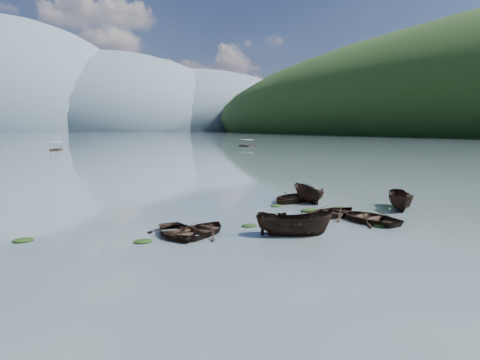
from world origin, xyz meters
name	(u,v)px	position (x,y,z in m)	size (l,w,h in m)	color
ground_plane	(345,245)	(0.00, 0.00, 0.00)	(2400.00, 2400.00, 0.00)	#4C5A5F
haze_mtn_b	(0,131)	(-60.00, 900.00, 0.00)	(520.00, 520.00, 340.00)	#475666
haze_mtn_c	(111,131)	(140.00, 900.00, 0.00)	(520.00, 520.00, 260.00)	#475666
haze_mtn_d	(193,131)	(320.00, 900.00, 0.00)	(520.00, 520.00, 220.00)	#475666
rowboat_0	(178,236)	(-7.01, 5.53, 0.00)	(2.90, 4.06, 0.84)	black
rowboat_1	(203,233)	(-5.55, 5.41, 0.00)	(2.86, 4.00, 0.83)	black
rowboat_2	(294,236)	(-1.25, 2.76, 0.00)	(1.58, 4.21, 1.63)	black
rowboat_3	(368,221)	(4.99, 3.73, 0.00)	(3.16, 4.42, 0.92)	black
rowboat_4	(334,216)	(4.09, 6.03, 0.00)	(3.03, 4.25, 0.88)	black
rowboat_5	(400,209)	(9.99, 5.81, 0.00)	(1.55, 4.12, 1.59)	black
rowboat_7	(292,202)	(4.65, 12.05, 0.00)	(3.35, 4.69, 0.97)	black
rowboat_8	(308,202)	(5.78, 11.41, 0.00)	(1.50, 3.98, 1.54)	black
weed_clump_0	(143,242)	(-9.03, 5.05, 0.00)	(1.00, 0.82, 0.22)	black
weed_clump_1	(299,223)	(0.86, 5.36, 0.00)	(1.04, 0.83, 0.23)	black
weed_clump_2	(381,226)	(4.65, 2.28, 0.00)	(1.05, 0.84, 0.23)	black
weed_clump_3	(276,206)	(2.43, 10.76, 0.00)	(0.91, 0.76, 0.20)	black
weed_clump_4	(309,211)	(3.55, 8.05, 0.00)	(1.26, 1.00, 0.26)	black
weed_clump_5	(23,241)	(-14.58, 8.01, 0.00)	(1.07, 0.86, 0.23)	black
weed_clump_6	(249,226)	(-2.41, 5.84, 0.00)	(0.97, 0.81, 0.20)	black
weed_clump_7	(338,209)	(5.90, 7.82, 0.00)	(1.15, 0.92, 0.25)	black
pontoon_centre	(56,150)	(-7.53, 108.21, 0.00)	(2.20, 5.28, 2.02)	black
pontoon_right	(246,146)	(49.19, 106.86, 0.00)	(2.23, 5.36, 2.05)	black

